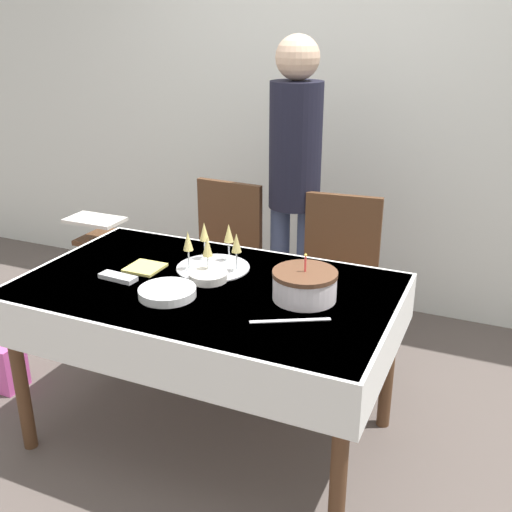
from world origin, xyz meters
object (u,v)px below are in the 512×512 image
Objects in this scene: birthday_cake at (305,285)px; plate_stack_main at (167,292)px; person_standing at (295,168)px; high_chair at (106,250)px; dining_chair_far_left at (221,261)px; plate_stack_dessert at (208,276)px; champagne_tray at (213,252)px; dining_chair_far_right at (336,280)px.

birthday_cake is 0.55m from plate_stack_main.
person_standing is 2.44× the size of high_chair.
dining_chair_far_left is 0.85m from plate_stack_dessert.
birthday_cake is at bearing -67.27° from person_standing.
plate_stack_main reaches higher than high_chair.
birthday_cake reaches higher than high_chair.
dining_chair_far_left is 1.02m from plate_stack_main.
birthday_cake reaches higher than champagne_tray.
dining_chair_far_left is 0.77m from high_chair.
plate_stack_main is 1.40m from high_chair.
dining_chair_far_right reaches higher than plate_stack_dessert.
champagne_tray is at bearing 84.64° from plate_stack_main.
birthday_cake is at bearing -25.24° from high_chair.
champagne_tray is 0.46× the size of high_chair.
plate_stack_dessert is at bearing -71.56° from champagne_tray.
person_standing reaches higher than birthday_cake.
plate_stack_main is at bearing -95.89° from person_standing.
dining_chair_far_left is 0.55× the size of person_standing.
dining_chair_far_right is at bearing 57.43° from champagne_tray.
person_standing is at bearing 150.25° from dining_chair_far_right.
plate_stack_dessert is at bearing -92.63° from person_standing.
person_standing reaches higher than plate_stack_dessert.
birthday_cake is at bearing 21.36° from plate_stack_main.
plate_stack_dessert is 1.34m from high_chair.
dining_chair_far_left is at bearing 114.61° from champagne_tray.
plate_stack_dessert is 0.09× the size of person_standing.
birthday_cake is at bearing -16.09° from champagne_tray.
plate_stack_dessert is 0.96m from person_standing.
champagne_tray is at bearing -96.12° from person_standing.
dining_chair_far_right is 0.86m from plate_stack_dessert.
champagne_tray is at bearing -29.01° from high_chair.
birthday_cake is (0.08, -0.76, 0.30)m from dining_chair_far_right.
dining_chair_far_right is (0.68, -0.00, 0.00)m from dining_chair_far_left.
plate_stack_dessert is 0.23× the size of high_chair.
dining_chair_far_right is 0.82m from birthday_cake.
person_standing reaches higher than dining_chair_far_right.
champagne_tray is 0.15m from plate_stack_dessert.
person_standing is (-0.39, 0.93, 0.23)m from birthday_cake.
dining_chair_far_right is 1.44m from high_chair.
dining_chair_far_left and dining_chair_far_right have the same top height.
dining_chair_far_right is 0.55× the size of person_standing.
champagne_tray is at bearing 108.44° from plate_stack_dessert.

